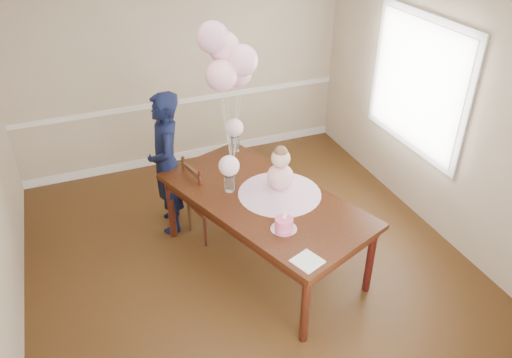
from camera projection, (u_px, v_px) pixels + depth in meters
name	position (u px, v px, depth m)	size (l,w,h in m)	color
floor	(250.00, 265.00, 5.34)	(4.50, 5.00, 0.00)	#341E0D
ceiling	(247.00, 6.00, 3.90)	(4.50, 5.00, 0.02)	white
wall_back	(181.00, 69.00, 6.59)	(4.50, 0.02, 2.70)	tan
wall_right	(445.00, 118.00, 5.32)	(0.02, 5.00, 2.70)	tan
chair_rail_trim	(184.00, 101.00, 6.82)	(4.50, 0.02, 0.07)	white
baseboard_trim	(189.00, 154.00, 7.27)	(4.50, 0.02, 0.12)	white
window_frame	(418.00, 84.00, 5.60)	(0.02, 1.66, 1.56)	silver
window_blinds	(416.00, 84.00, 5.60)	(0.01, 1.50, 1.40)	white
dining_table_top	(264.00, 200.00, 4.98)	(1.10, 2.21, 0.06)	black
table_apron	(264.00, 206.00, 5.03)	(0.99, 2.10, 0.11)	black
table_leg_fl	(305.00, 309.00, 4.31)	(0.08, 0.08, 0.77)	black
table_leg_fr	(370.00, 260.00, 4.84)	(0.08, 0.08, 0.77)	black
table_leg_bl	(171.00, 208.00, 5.57)	(0.08, 0.08, 0.77)	black
table_leg_br	(234.00, 178.00, 6.10)	(0.08, 0.08, 0.77)	black
baby_skirt	(280.00, 189.00, 5.00)	(0.84, 0.84, 0.11)	#E2A6CC
baby_torso	(280.00, 177.00, 4.92)	(0.27, 0.27, 0.27)	#F298C7
baby_head	(281.00, 158.00, 4.81)	(0.19, 0.19, 0.19)	beige
baby_hair	(281.00, 152.00, 4.78)	(0.13, 0.13, 0.13)	brown
cake_platter	(284.00, 229.00, 4.53)	(0.24, 0.24, 0.01)	silver
birthday_cake	(284.00, 224.00, 4.50)	(0.17, 0.17, 0.11)	#FA4F90
cake_flower_a	(284.00, 217.00, 4.46)	(0.03, 0.03, 0.03)	white
cake_flower_b	(285.00, 215.00, 4.49)	(0.03, 0.03, 0.03)	white
rose_vase_near	(230.00, 183.00, 5.03)	(0.11, 0.11, 0.18)	white
roses_near	(229.00, 166.00, 4.93)	(0.21, 0.21, 0.21)	#FBD3E1
rose_vase_far	(235.00, 143.00, 5.75)	(0.11, 0.11, 0.18)	white
roses_far	(234.00, 128.00, 5.64)	(0.21, 0.21, 0.21)	white
napkin	(307.00, 261.00, 4.16)	(0.22, 0.22, 0.01)	white
balloon_weight	(233.00, 169.00, 5.40)	(0.04, 0.04, 0.02)	silver
balloon_a	(221.00, 75.00, 4.76)	(0.31, 0.31, 0.31)	#FFB4CB
balloon_b	(242.00, 60.00, 4.79)	(0.31, 0.31, 0.31)	#FFB4D8
balloon_c	(224.00, 47.00, 4.78)	(0.31, 0.31, 0.31)	#FEB4CD
balloon_d	(213.00, 37.00, 4.68)	(0.31, 0.31, 0.31)	#DE9DBC
balloon_e	(237.00, 72.00, 5.00)	(0.31, 0.31, 0.31)	#F5ADBF
balloon_ribbon_a	(228.00, 133.00, 5.12)	(0.00, 0.00, 0.93)	white
balloon_ribbon_b	(237.00, 125.00, 5.14)	(0.00, 0.00, 1.04)	white
balloon_ribbon_c	(229.00, 119.00, 5.14)	(0.00, 0.00, 1.15)	silver
balloon_ribbon_d	(224.00, 116.00, 5.08)	(0.00, 0.00, 1.26)	white
balloon_ribbon_e	(235.00, 130.00, 5.25)	(0.00, 0.00, 0.87)	white
dining_chair_seat	(209.00, 201.00, 5.60)	(0.43, 0.43, 0.05)	#3C1C10
chair_leg_fl	(205.00, 231.00, 5.51)	(0.04, 0.04, 0.42)	#36140E
chair_leg_fr	(231.00, 219.00, 5.69)	(0.04, 0.04, 0.42)	#3B1710
chair_leg_bl	(189.00, 215.00, 5.75)	(0.04, 0.04, 0.42)	#3B2010
chair_leg_br	(215.00, 205.00, 5.93)	(0.04, 0.04, 0.42)	#361C0E
chair_back_post_l	(201.00, 193.00, 5.23)	(0.04, 0.04, 0.54)	#34110E
chair_back_post_r	(185.00, 179.00, 5.47)	(0.04, 0.04, 0.54)	#341C0E
chair_slat_low	(193.00, 195.00, 5.41)	(0.03, 0.39, 0.05)	#3C1410
chair_slat_mid	(192.00, 183.00, 5.33)	(0.03, 0.39, 0.05)	#3B1D10
chair_slat_top	(191.00, 170.00, 5.25)	(0.03, 0.39, 0.05)	#3D2310
woman	(167.00, 164.00, 5.52)	(0.61, 0.40, 1.67)	black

